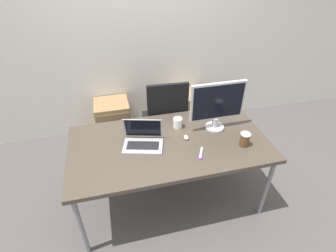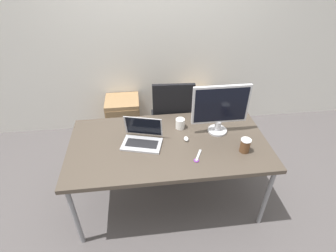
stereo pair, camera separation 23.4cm
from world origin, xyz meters
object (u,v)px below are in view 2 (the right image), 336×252
Objects in this scene: cabinet_left at (124,117)px; monitor at (220,108)px; mouse at (186,139)px; coffee_cup_white at (180,124)px; office_chair at (172,128)px; coffee_cup_brown at (245,145)px; cabinet_right at (196,112)px; laptop_center at (142,138)px.

cabinet_left is 1.64m from monitor.
coffee_cup_white is (-0.03, 0.20, 0.03)m from mouse.
office_chair is at bearing 121.29° from monitor.
mouse is 0.50× the size of coffee_cup_brown.
cabinet_left is 1.01m from cabinet_right.
coffee_cup_brown reaches higher than coffee_cup_white.
laptop_center is 0.76m from monitor.
laptop_center is at bearing -123.09° from cabinet_right.
mouse is at bearing -2.63° from laptop_center.
laptop_center is at bearing -173.62° from monitor.
coffee_cup_brown is (0.11, -1.41, 0.55)m from cabinet_right.
mouse is at bearing -162.85° from monitor.
monitor is (-0.05, -1.10, 0.75)m from cabinet_right.
coffee_cup_brown is at bearing -14.66° from laptop_center.
coffee_cup_white is at bearing 163.73° from monitor.
mouse reaches higher than cabinet_right.
cabinet_right is 1.52m from coffee_cup_brown.
office_chair is at bearing 119.69° from coffee_cup_brown.
cabinet_left and cabinet_right have the same top height.
coffee_cup_brown is at bearing -51.65° from cabinet_left.
cabinet_right is (0.41, 0.50, -0.13)m from office_chair.
laptop_center is at bearing -118.03° from office_chair.
coffee_cup_white is at bearing 97.36° from mouse.
monitor reaches higher than mouse.
cabinet_left is at bearing 139.93° from office_chair.
coffee_cup_brown is (0.88, -0.23, 0.02)m from laptop_center.
coffee_cup_white reaches higher than cabinet_left.
cabinet_right is at bearing 94.38° from coffee_cup_brown.
office_chair is 2.75× the size of laptop_center.
office_chair is 17.09× the size of mouse.
laptop_center is 3.90× the size of coffee_cup_white.
cabinet_left is 8.77× the size of mouse.
office_chair reaches higher than cabinet_left.
coffee_cup_brown is at bearing -60.31° from office_chair.
coffee_cup_brown is at bearing -85.62° from cabinet_right.
cabinet_left is 1.06× the size of monitor.
coffee_cup_white reaches higher than mouse.
office_chair is 8.51× the size of coffee_cup_brown.
coffee_cup_white is 0.65m from coffee_cup_brown.
office_chair reaches higher than coffee_cup_white.
monitor is 0.40m from coffee_cup_brown.
office_chair is 0.79m from mouse.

